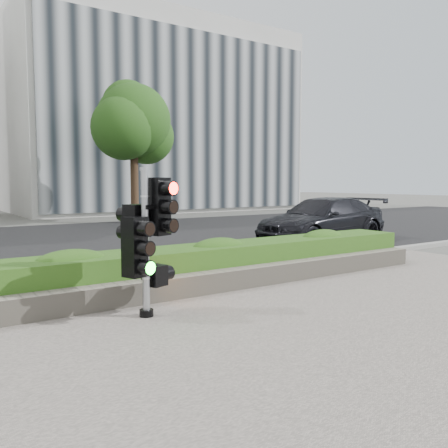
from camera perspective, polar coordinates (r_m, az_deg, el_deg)
name	(u,v)px	position (r m, az deg, el deg)	size (l,w,h in m)	color
ground	(232,333)	(5.99, 0.96, -13.04)	(120.00, 120.00, 0.00)	#51514C
sidewalk	(412,414)	(4.34, 21.71, -20.49)	(16.00, 11.00, 0.03)	#9E9389
road	(38,245)	(15.13, -21.44, -2.32)	(60.00, 13.00, 0.02)	black
curb	(130,284)	(8.66, -11.24, -7.05)	(60.00, 0.25, 0.12)	gray
stone_wall	(162,289)	(7.52, -7.49, -7.75)	(12.00, 0.32, 0.34)	gray
hedge	(144,272)	(8.06, -9.60, -5.68)	(12.00, 1.00, 0.68)	#58932D
building_right	(152,121)	(33.17, -8.63, 12.17)	(18.00, 10.00, 12.00)	#B7B7B2
tree_right	(133,124)	(22.18, -10.92, 11.76)	(4.10, 3.58, 6.53)	black
traffic_signal	(145,235)	(6.51, -9.45, -1.26)	(0.74, 0.64, 2.03)	black
car_dark	(322,220)	(14.73, 11.71, 0.45)	(1.92, 4.72, 1.37)	black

